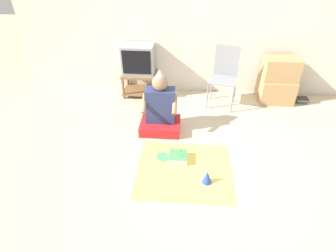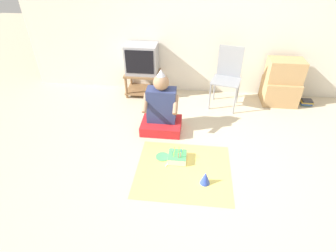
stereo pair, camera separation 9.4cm
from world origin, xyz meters
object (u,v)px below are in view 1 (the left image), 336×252
(party_hat_blue, at_px, (207,177))
(cardboard_box_stack, at_px, (278,81))
(book_pile, at_px, (302,100))
(person_seated, at_px, (160,111))
(folding_chair, at_px, (225,73))
(paper_plate, at_px, (163,157))
(tv, at_px, (139,59))
(birthday_cake, at_px, (178,157))

(party_hat_blue, bearing_deg, cardboard_box_stack, 58.59)
(cardboard_box_stack, bearing_deg, party_hat_blue, -121.41)
(cardboard_box_stack, xyz_separation_m, book_pile, (0.45, -0.06, -0.30))
(person_seated, bearing_deg, party_hat_blue, -58.21)
(cardboard_box_stack, relative_size, party_hat_blue, 4.68)
(folding_chair, distance_m, person_seated, 1.29)
(cardboard_box_stack, relative_size, paper_plate, 4.38)
(tv, height_order, book_pile, tv)
(folding_chair, height_order, cardboard_box_stack, folding_chair)
(folding_chair, bearing_deg, birthday_cake, -113.85)
(cardboard_box_stack, bearing_deg, birthday_cake, -133.34)
(person_seated, bearing_deg, folding_chair, 41.75)
(cardboard_box_stack, xyz_separation_m, party_hat_blue, (-1.24, -2.02, -0.26))
(person_seated, bearing_deg, tv, 113.77)
(tv, xyz_separation_m, book_pile, (2.78, -0.11, -0.60))
(tv, distance_m, book_pile, 2.85)
(book_pile, xyz_separation_m, paper_plate, (-2.22, -1.58, -0.04))
(party_hat_blue, bearing_deg, book_pile, 49.26)
(folding_chair, relative_size, book_pile, 5.06)
(party_hat_blue, bearing_deg, person_seated, 121.79)
(paper_plate, bearing_deg, folding_chair, 59.91)
(tv, bearing_deg, paper_plate, -71.59)
(birthday_cake, bearing_deg, book_pile, 38.40)
(person_seated, bearing_deg, paper_plate, -81.44)
(folding_chair, xyz_separation_m, person_seated, (-0.95, -0.85, -0.23))
(tv, relative_size, party_hat_blue, 3.27)
(folding_chair, height_order, party_hat_blue, folding_chair)
(book_pile, distance_m, birthday_cake, 2.59)
(book_pile, height_order, person_seated, person_seated)
(paper_plate, bearing_deg, book_pile, 35.42)
(book_pile, distance_m, paper_plate, 2.73)
(folding_chair, distance_m, birthday_cake, 1.72)
(tv, distance_m, paper_plate, 1.89)
(folding_chair, distance_m, book_pile, 1.46)
(cardboard_box_stack, distance_m, birthday_cake, 2.32)
(person_seated, xyz_separation_m, party_hat_blue, (0.63, -1.01, -0.22))
(folding_chair, bearing_deg, tv, 171.33)
(tv, xyz_separation_m, birthday_cake, (0.75, -1.72, -0.60))
(tv, relative_size, folding_chair, 0.55)
(party_hat_blue, bearing_deg, birthday_cake, 134.23)
(cardboard_box_stack, relative_size, book_pile, 3.97)
(birthday_cake, xyz_separation_m, paper_plate, (-0.19, 0.03, -0.04))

